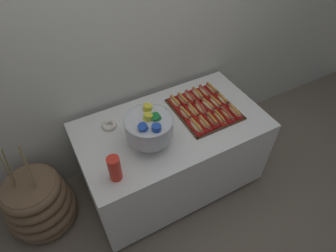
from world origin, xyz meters
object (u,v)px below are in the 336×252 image
Objects in this scene: hot_dog_3 at (220,117)px; hot_dog_8 at (201,108)px; donut at (109,125)px; hot_dog_11 at (223,100)px; punch_bowl at (149,127)px; floor_vase at (39,203)px; hot_dog_16 at (205,92)px; buffet_table at (172,153)px; serving_tray at (204,109)px; hot_dog_14 at (190,97)px; cup_stack at (115,168)px; hot_dog_4 at (227,114)px; hot_dog_10 at (216,102)px; hot_dog_1 at (204,123)px; hot_dog_0 at (196,126)px; hot_dog_17 at (212,89)px; hot_dog_6 at (185,114)px; hot_dog_13 at (183,100)px; hot_dog_5 at (235,111)px; hot_dog_12 at (175,102)px; hot_dog_9 at (208,105)px; hot_dog_2 at (212,120)px; hot_dog_7 at (193,111)px; hot_dog_15 at (198,94)px.

hot_dog_8 reaches higher than hot_dog_3.
donut is (-0.74, 0.19, -0.02)m from hot_dog_8.
hot_dog_11 is at bearing -11.40° from donut.
punch_bowl is (-0.60, 0.05, 0.14)m from hot_dog_3.
floor_vase is 1.70m from hot_dog_16.
buffet_table is 0.49m from serving_tray.
punch_bowl is (-0.53, -0.28, 0.14)m from hot_dog_14.
hot_dog_16 is 0.86× the size of cup_stack.
hot_dog_4 is 1.00× the size of hot_dog_10.
hot_dog_1 is 0.91× the size of hot_dog_3.
floor_vase reaches higher than buffet_table.
hot_dog_0 is 0.97× the size of hot_dog_17.
hot_dog_6 is at bearing -18.23° from donut.
cup_stack is at bearing -150.31° from hot_dog_13.
hot_dog_13 is at bearing 179.94° from hot_dog_14.
hot_dog_0 is 0.40m from punch_bowl.
hot_dog_5 is 1.10× the size of hot_dog_12.
hot_dog_5 reaches higher than buffet_table.
hot_dog_9 is 0.99m from cup_stack.
cup_stack is at bearing -36.30° from floor_vase.
hot_dog_13 is (-0.07, 0.17, 0.00)m from hot_dog_8.
hot_dog_10 is at bearing -114.50° from hot_dog_17.
hot_dog_7 is at bearing 114.38° from hot_dog_2.
buffet_table is at bearing 21.07° from punch_bowl.
hot_dog_12 is (0.00, 0.16, -0.00)m from hot_dog_6.
hot_dog_6 is at bearing 17.33° from punch_bowl.
hot_dog_13 is at bearing 102.74° from hot_dog_2.
hot_dog_9 is at bearing -47.79° from hot_dog_13.
hot_dog_0 is 0.30m from hot_dog_4.
punch_bowl reaches higher than hot_dog_2.
hot_dog_0 is at bearing 9.61° from cup_stack.
hot_dog_7 is 0.18m from hot_dog_14.
hot_dog_1 is 0.34m from hot_dog_12.
hot_dog_13 is at bearing 89.94° from hot_dog_1.
hot_dog_10 is at bearing -0.06° from hot_dog_7.
hot_dog_11 is (0.19, -0.00, 0.03)m from serving_tray.
hot_dog_8 is 1.01× the size of hot_dog_15.
hot_dog_2 is at bearing -114.50° from hot_dog_9.
hot_dog_13 is at bearing -2.52° from donut.
hot_dog_3 is at bearing -65.62° from hot_dog_13.
hot_dog_13 is at bearing 151.13° from hot_dog_11.
hot_dog_4 and hot_dog_13 have the same top height.
punch_bowl reaches higher than buffet_table.
hot_dog_3 is 0.94× the size of hot_dog_8.
hot_dog_15 is (-0.15, 0.17, -0.00)m from hot_dog_11.
hot_dog_7 is (-0.07, 0.17, -0.00)m from hot_dog_2.
hot_dog_16 is (0.30, -0.00, -0.00)m from hot_dog_12.
hot_dog_3 is 1.02× the size of hot_dog_7.
hot_dog_11 is 0.28m from hot_dog_14.
hot_dog_5 is at bearing -28.87° from hot_dog_7.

